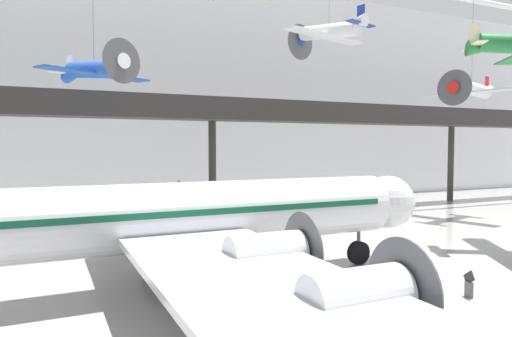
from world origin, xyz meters
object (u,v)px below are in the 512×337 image
(suspended_plane_white_twin, at_px, (329,32))
(suspended_plane_silver_racer, at_px, (471,89))
(info_sign_pedestal, at_px, (469,287))
(suspended_plane_blue_trainer, at_px, (94,70))
(airliner_silver_main, at_px, (156,219))

(suspended_plane_white_twin, bearing_deg, suspended_plane_silver_racer, -118.35)
(suspended_plane_white_twin, xyz_separation_m, suspended_plane_silver_racer, (13.61, -2.75, -4.38))
(info_sign_pedestal, bearing_deg, suspended_plane_silver_racer, 55.20)
(suspended_plane_blue_trainer, bearing_deg, suspended_plane_silver_racer, 56.35)
(suspended_plane_white_twin, bearing_deg, airliner_silver_main, 108.14)
(suspended_plane_silver_racer, bearing_deg, suspended_plane_blue_trainer, -20.07)
(suspended_plane_white_twin, distance_m, suspended_plane_blue_trainer, 19.19)
(airliner_silver_main, height_order, info_sign_pedestal, airliner_silver_main)
(airliner_silver_main, xyz_separation_m, suspended_plane_blue_trainer, (-1.45, 11.99, 8.33))
(suspended_plane_blue_trainer, bearing_deg, airliner_silver_main, -22.07)
(airliner_silver_main, xyz_separation_m, suspended_plane_silver_racer, (30.82, 9.34, 8.43))
(suspended_plane_blue_trainer, xyz_separation_m, info_sign_pedestal, (13.66, -18.48, -11.21))
(suspended_plane_white_twin, xyz_separation_m, info_sign_pedestal, (-5.00, -18.58, -15.69))
(suspended_plane_white_twin, height_order, suspended_plane_silver_racer, suspended_plane_white_twin)
(suspended_plane_silver_racer, bearing_deg, airliner_silver_main, 1.48)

